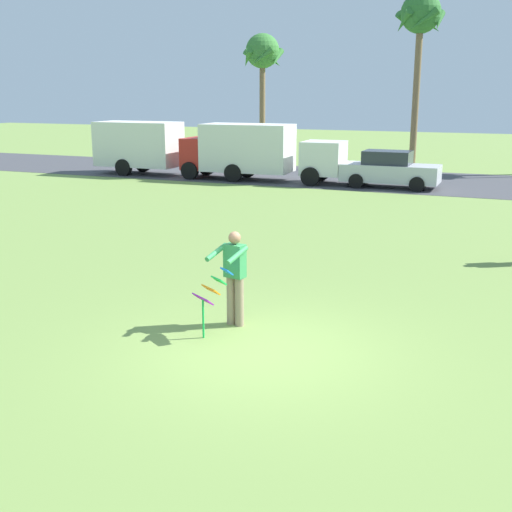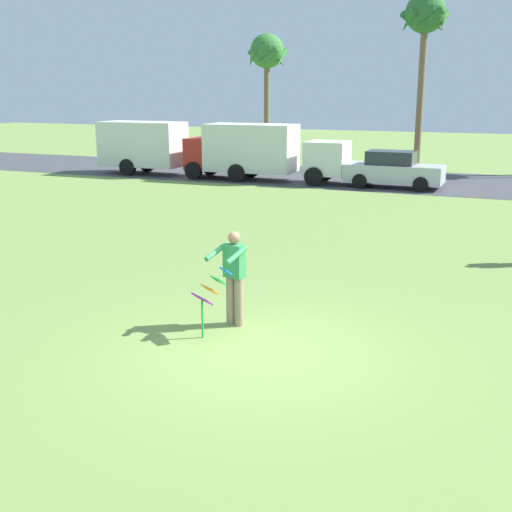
# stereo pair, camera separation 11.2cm
# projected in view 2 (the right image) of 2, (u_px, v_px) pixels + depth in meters

# --- Properties ---
(ground_plane) EXTENTS (120.00, 120.00, 0.00)m
(ground_plane) POSITION_uv_depth(u_px,v_px,m) (260.00, 351.00, 10.55)
(ground_plane) COLOR olive
(road_strip) EXTENTS (120.00, 8.00, 0.01)m
(road_strip) POSITION_uv_depth(u_px,v_px,m) (437.00, 183.00, 29.88)
(road_strip) COLOR #424247
(road_strip) RESTS_ON ground
(person_kite_flyer) EXTENTS (0.63, 0.72, 1.73)m
(person_kite_flyer) POSITION_uv_depth(u_px,v_px,m) (234.00, 274.00, 11.50)
(person_kite_flyer) COLOR gray
(person_kite_flyer) RESTS_ON ground
(kite_held) EXTENTS (0.65, 0.73, 1.17)m
(kite_held) POSITION_uv_depth(u_px,v_px,m) (210.00, 292.00, 11.02)
(kite_held) COLOR blue
(kite_held) RESTS_ON ground
(parked_truck_red_cab) EXTENTS (6.71, 2.14, 2.62)m
(parked_truck_red_cab) POSITION_uv_depth(u_px,v_px,m) (157.00, 147.00, 32.40)
(parked_truck_red_cab) COLOR #B2231E
(parked_truck_red_cab) RESTS_ON ground
(parked_truck_white_box) EXTENTS (6.76, 2.26, 2.62)m
(parked_truck_white_box) POSITION_uv_depth(u_px,v_px,m) (268.00, 151.00, 30.17)
(parked_truck_white_box) COLOR silver
(parked_truck_white_box) RESTS_ON ground
(parked_car_silver) EXTENTS (4.22, 1.87, 1.60)m
(parked_car_silver) POSITION_uv_depth(u_px,v_px,m) (393.00, 170.00, 28.13)
(parked_car_silver) COLOR silver
(parked_car_silver) RESTS_ON ground
(palm_tree_left_near) EXTENTS (2.58, 2.71, 7.57)m
(palm_tree_left_near) POSITION_uv_depth(u_px,v_px,m) (267.00, 56.00, 39.95)
(palm_tree_left_near) COLOR brown
(palm_tree_left_near) RESTS_ON ground
(palm_tree_right_near) EXTENTS (2.58, 2.71, 9.12)m
(palm_tree_right_near) POSITION_uv_depth(u_px,v_px,m) (425.00, 21.00, 33.73)
(palm_tree_right_near) COLOR brown
(palm_tree_right_near) RESTS_ON ground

